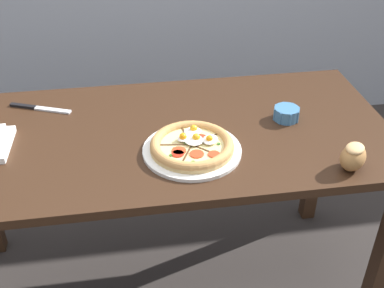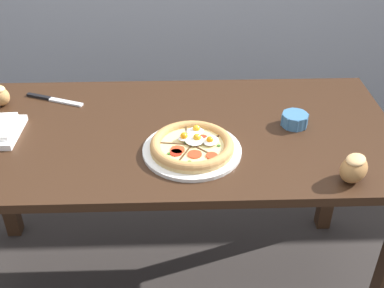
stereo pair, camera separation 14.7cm
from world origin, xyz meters
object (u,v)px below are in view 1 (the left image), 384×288
Objects in this scene: pizza at (192,146)px; bread_piece_near at (353,156)px; ramekin_bowl at (286,113)px; dining_table at (161,157)px; knife_main at (39,108)px.

bread_piece_near is (0.45, -0.16, 0.02)m from pizza.
ramekin_bowl is at bearing 108.81° from bread_piece_near.
pizza reaches higher than dining_table.
knife_main is (-0.50, 0.34, -0.02)m from pizza.
pizza is 1.39× the size of knife_main.
pizza is at bearing -12.75° from knife_main.
ramekin_bowl is (0.44, 0.02, 0.13)m from dining_table.
dining_table is 0.63m from bread_piece_near.
pizza is (0.09, -0.13, 0.12)m from dining_table.
knife_main is at bearing 166.64° from ramekin_bowl.
dining_table is 0.47m from knife_main.
ramekin_bowl is at bearing 1.97° from dining_table.
pizza is 0.38m from ramekin_bowl.
bread_piece_near reaches higher than ramekin_bowl.
knife_main reaches higher than dining_table.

